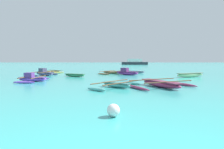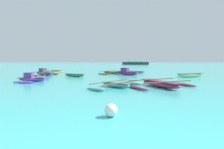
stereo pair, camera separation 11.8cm
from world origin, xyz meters
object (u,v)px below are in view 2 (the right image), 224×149
Objects in this scene: moored_boat_7 at (136,72)px; moored_boat_8 at (112,72)px; distant_ferry at (135,62)px; moored_boat_2 at (160,84)px; moored_boat_6 at (127,72)px; moored_boat_1 at (44,73)px; moored_boat_9 at (75,75)px; moored_boat_5 at (32,78)px; moored_boat_4 at (116,85)px; mooring_buoy_0 at (111,110)px; moored_boat_3 at (51,72)px; moored_boat_0 at (190,75)px.

moored_boat_8 is (-3.41, -1.35, 0.01)m from moored_boat_7.
distant_ferry is at bearing 127.66° from moored_boat_7.
moored_boat_6 is (-1.70, 11.10, 0.08)m from moored_boat_2.
moored_boat_8 is 0.51× the size of distant_ferry.
moored_boat_1 is 0.66× the size of moored_boat_2.
moored_boat_9 is at bearing -121.10° from moored_boat_6.
moored_boat_5 is (-10.71, 3.59, 0.03)m from moored_boat_2.
moored_boat_8 is at bearing 131.09° from moored_boat_4.
distant_ferry is (4.52, 45.08, 0.68)m from moored_boat_7.
mooring_buoy_0 is (7.36, -11.03, -0.03)m from moored_boat_5.
moored_boat_9 is at bearing 61.49° from moored_boat_5.
moored_boat_7 is at bearing 81.88° from mooring_buoy_0.
moored_boat_2 is 19.97m from moored_boat_3.
moored_boat_6 is at bearing 121.87° from moored_boat_4.
moored_boat_1 is 8.90m from moored_boat_8.
moored_boat_1 reaches higher than moored_boat_4.
moored_boat_8 is at bearing 165.28° from moored_boat_6.
mooring_buoy_0 is (9.42, -22.78, 0.07)m from moored_boat_3.
mooring_buoy_0 is at bearing -54.73° from moored_boat_7.
moored_boat_0 is 1.44× the size of moored_boat_7.
moored_boat_0 is 17.59m from mooring_buoy_0.
moored_boat_8 is at bearing 71.27° from moored_boat_9.
moored_boat_7 is at bearing 117.98° from moored_boat_4.
moored_boat_1 is at bearing -156.81° from moored_boat_2.
moored_boat_1 is at bearing -114.63° from moored_boat_7.
moored_boat_4 is at bearing -40.30° from moored_boat_9.
distant_ferry is at bearing 77.84° from moored_boat_5.
moored_boat_0 is 0.74× the size of moored_boat_8.
mooring_buoy_0 is 67.65m from distant_ferry.
moored_boat_6 is 1.17× the size of moored_boat_7.
moored_boat_3 is 0.47× the size of distant_ferry.
moored_boat_2 is 8.16m from mooring_buoy_0.
moored_boat_0 reaches higher than moored_boat_9.
moored_boat_9 is at bearing -99.13° from moored_boat_3.
moored_boat_9 reaches higher than moored_boat_7.
moored_boat_0 is at bearing -89.08° from distant_ferry.
moored_boat_4 is 9.80m from moored_boat_9.
distant_ferry is (4.32, 59.77, 0.62)m from moored_boat_2.
moored_boat_6 is 0.31× the size of distant_ferry.
distant_ferry is (7.93, 46.43, 0.68)m from moored_boat_8.
moored_boat_8 reaches higher than moored_boat_9.
moored_boat_4 is 1.68× the size of moored_boat_9.
moored_boat_3 is 11.93m from moored_boat_5.
moored_boat_5 is at bearing -124.78° from moored_boat_3.
moored_boat_1 is at bearing -129.25° from moored_boat_8.
moored_boat_7 is 22.36m from mooring_buoy_0.
moored_boat_8 is at bearing 123.39° from moored_boat_0.
distant_ferry is (15.03, 56.18, 0.60)m from moored_boat_5.
moored_boat_8 is 47.11m from distant_ferry.
mooring_buoy_0 reaches higher than moored_boat_9.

